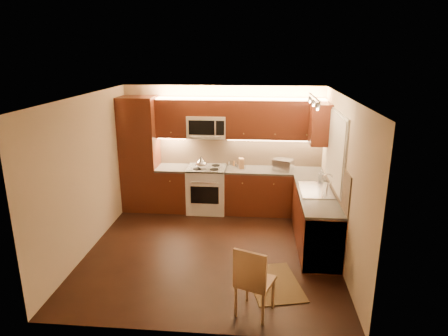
# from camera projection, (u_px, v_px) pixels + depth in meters

# --- Properties ---
(floor) EXTENTS (4.00, 4.00, 0.01)m
(floor) POSITION_uv_depth(u_px,v_px,m) (212.00, 250.00, 6.51)
(floor) COLOR black
(floor) RESTS_ON ground
(ceiling) EXTENTS (4.00, 4.00, 0.01)m
(ceiling) POSITION_uv_depth(u_px,v_px,m) (210.00, 97.00, 5.80)
(ceiling) COLOR beige
(ceiling) RESTS_ON ground
(wall_back) EXTENTS (4.00, 0.01, 2.50)m
(wall_back) POSITION_uv_depth(u_px,v_px,m) (223.00, 148.00, 8.06)
(wall_back) COLOR #BEA98B
(wall_back) RESTS_ON ground
(wall_front) EXTENTS (4.00, 0.01, 2.50)m
(wall_front) POSITION_uv_depth(u_px,v_px,m) (189.00, 235.00, 4.24)
(wall_front) COLOR #BEA98B
(wall_front) RESTS_ON ground
(wall_left) EXTENTS (0.01, 4.00, 2.50)m
(wall_left) POSITION_uv_depth(u_px,v_px,m) (87.00, 174.00, 6.32)
(wall_left) COLOR #BEA98B
(wall_left) RESTS_ON ground
(wall_right) EXTENTS (0.01, 4.00, 2.50)m
(wall_right) POSITION_uv_depth(u_px,v_px,m) (342.00, 181.00, 5.98)
(wall_right) COLOR #BEA98B
(wall_right) RESTS_ON ground
(pantry) EXTENTS (0.70, 0.60, 2.30)m
(pantry) POSITION_uv_depth(u_px,v_px,m) (140.00, 154.00, 7.94)
(pantry) COLOR #4A2110
(pantry) RESTS_ON floor
(base_cab_back_left) EXTENTS (0.62, 0.60, 0.86)m
(base_cab_back_left) POSITION_uv_depth(u_px,v_px,m) (174.00, 189.00, 8.09)
(base_cab_back_left) COLOR #4A2110
(base_cab_back_left) RESTS_ON floor
(counter_back_left) EXTENTS (0.62, 0.60, 0.04)m
(counter_back_left) POSITION_uv_depth(u_px,v_px,m) (173.00, 168.00, 7.97)
(counter_back_left) COLOR #312E2C
(counter_back_left) RESTS_ON base_cab_back_left
(base_cab_back_right) EXTENTS (1.92, 0.60, 0.86)m
(base_cab_back_right) POSITION_uv_depth(u_px,v_px,m) (273.00, 192.00, 7.92)
(base_cab_back_right) COLOR #4A2110
(base_cab_back_right) RESTS_ON floor
(counter_back_right) EXTENTS (1.92, 0.60, 0.04)m
(counter_back_right) POSITION_uv_depth(u_px,v_px,m) (274.00, 171.00, 7.79)
(counter_back_right) COLOR #312E2C
(counter_back_right) RESTS_ON base_cab_back_right
(base_cab_right) EXTENTS (0.60, 2.00, 0.86)m
(base_cab_right) POSITION_uv_depth(u_px,v_px,m) (315.00, 220.00, 6.62)
(base_cab_right) COLOR #4A2110
(base_cab_right) RESTS_ON floor
(counter_right) EXTENTS (0.60, 2.00, 0.04)m
(counter_right) POSITION_uv_depth(u_px,v_px,m) (317.00, 195.00, 6.49)
(counter_right) COLOR #312E2C
(counter_right) RESTS_ON base_cab_right
(dishwasher) EXTENTS (0.58, 0.60, 0.84)m
(dishwasher) POSITION_uv_depth(u_px,v_px,m) (321.00, 239.00, 5.95)
(dishwasher) COLOR silver
(dishwasher) RESTS_ON floor
(backsplash_back) EXTENTS (3.30, 0.02, 0.60)m
(backsplash_back) POSITION_uv_depth(u_px,v_px,m) (240.00, 151.00, 8.04)
(backsplash_back) COLOR tan
(backsplash_back) RESTS_ON wall_back
(backsplash_right) EXTENTS (0.02, 2.00, 0.60)m
(backsplash_right) POSITION_uv_depth(u_px,v_px,m) (337.00, 176.00, 6.38)
(backsplash_right) COLOR tan
(backsplash_right) RESTS_ON wall_right
(upper_cab_back_left) EXTENTS (0.62, 0.35, 0.75)m
(upper_cab_back_left) POSITION_uv_depth(u_px,v_px,m) (172.00, 118.00, 7.80)
(upper_cab_back_left) COLOR #4A2110
(upper_cab_back_left) RESTS_ON wall_back
(upper_cab_back_right) EXTENTS (1.92, 0.35, 0.75)m
(upper_cab_back_right) POSITION_uv_depth(u_px,v_px,m) (276.00, 120.00, 7.63)
(upper_cab_back_right) COLOR #4A2110
(upper_cab_back_right) RESTS_ON wall_back
(upper_cab_bridge) EXTENTS (0.76, 0.35, 0.31)m
(upper_cab_bridge) POSITION_uv_depth(u_px,v_px,m) (207.00, 107.00, 7.68)
(upper_cab_bridge) COLOR #4A2110
(upper_cab_bridge) RESTS_ON wall_back
(upper_cab_right_corner) EXTENTS (0.35, 0.50, 0.75)m
(upper_cab_right_corner) POSITION_uv_depth(u_px,v_px,m) (320.00, 124.00, 7.16)
(upper_cab_right_corner) COLOR #4A2110
(upper_cab_right_corner) RESTS_ON wall_right
(stove) EXTENTS (0.76, 0.65, 0.92)m
(stove) POSITION_uv_depth(u_px,v_px,m) (207.00, 189.00, 8.00)
(stove) COLOR silver
(stove) RESTS_ON floor
(microwave) EXTENTS (0.76, 0.38, 0.44)m
(microwave) POSITION_uv_depth(u_px,v_px,m) (207.00, 126.00, 7.77)
(microwave) COLOR silver
(microwave) RESTS_ON wall_back
(window_frame) EXTENTS (0.03, 1.44, 1.24)m
(window_frame) POSITION_uv_depth(u_px,v_px,m) (337.00, 150.00, 6.41)
(window_frame) COLOR silver
(window_frame) RESTS_ON wall_right
(window_blinds) EXTENTS (0.02, 1.36, 1.16)m
(window_blinds) POSITION_uv_depth(u_px,v_px,m) (335.00, 150.00, 6.41)
(window_blinds) COLOR silver
(window_blinds) RESTS_ON wall_right
(sink) EXTENTS (0.52, 0.86, 0.15)m
(sink) POSITION_uv_depth(u_px,v_px,m) (316.00, 186.00, 6.61)
(sink) COLOR silver
(sink) RESTS_ON counter_right
(faucet) EXTENTS (0.20, 0.04, 0.30)m
(faucet) POSITION_uv_depth(u_px,v_px,m) (327.00, 182.00, 6.57)
(faucet) COLOR silver
(faucet) RESTS_ON counter_right
(track_light_bar) EXTENTS (0.04, 1.20, 0.03)m
(track_light_bar) POSITION_uv_depth(u_px,v_px,m) (314.00, 98.00, 6.06)
(track_light_bar) COLOR silver
(track_light_bar) RESTS_ON ceiling
(kettle) EXTENTS (0.23, 0.23, 0.25)m
(kettle) POSITION_uv_depth(u_px,v_px,m) (201.00, 163.00, 7.74)
(kettle) COLOR silver
(kettle) RESTS_ON stove
(toaster_oven) EXTENTS (0.44, 0.39, 0.22)m
(toaster_oven) POSITION_uv_depth(u_px,v_px,m) (283.00, 165.00, 7.74)
(toaster_oven) COLOR silver
(toaster_oven) RESTS_ON counter_back_right
(knife_block) EXTENTS (0.13, 0.16, 0.20)m
(knife_block) POSITION_uv_depth(u_px,v_px,m) (241.00, 163.00, 7.87)
(knife_block) COLOR #9F7148
(knife_block) RESTS_ON counter_back_right
(spice_jar_a) EXTENTS (0.04, 0.04, 0.09)m
(spice_jar_a) POSITION_uv_depth(u_px,v_px,m) (236.00, 165.00, 7.95)
(spice_jar_a) COLOR silver
(spice_jar_a) RESTS_ON counter_back_right
(spice_jar_b) EXTENTS (0.05, 0.05, 0.10)m
(spice_jar_b) POSITION_uv_depth(u_px,v_px,m) (241.00, 163.00, 8.05)
(spice_jar_b) COLOR olive
(spice_jar_b) RESTS_ON counter_back_right
(spice_jar_c) EXTENTS (0.04, 0.04, 0.08)m
(spice_jar_c) POSITION_uv_depth(u_px,v_px,m) (230.00, 163.00, 8.07)
(spice_jar_c) COLOR silver
(spice_jar_c) RESTS_ON counter_back_right
(spice_jar_d) EXTENTS (0.05, 0.05, 0.10)m
(spice_jar_d) POSITION_uv_depth(u_px,v_px,m) (234.00, 163.00, 8.03)
(spice_jar_d) COLOR #935D2C
(spice_jar_d) RESTS_ON counter_back_right
(soap_bottle) EXTENTS (0.09, 0.09, 0.20)m
(soap_bottle) POSITION_uv_depth(u_px,v_px,m) (321.00, 175.00, 7.10)
(soap_bottle) COLOR #B5B5B9
(soap_bottle) RESTS_ON counter_right
(rug) EXTENTS (0.89, 1.14, 0.01)m
(rug) POSITION_uv_depth(u_px,v_px,m) (274.00, 283.00, 5.56)
(rug) COLOR black
(rug) RESTS_ON floor
(dining_chair) EXTENTS (0.53, 0.53, 0.93)m
(dining_chair) POSITION_uv_depth(u_px,v_px,m) (255.00, 280.00, 4.82)
(dining_chair) COLOR #9F7148
(dining_chair) RESTS_ON floor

